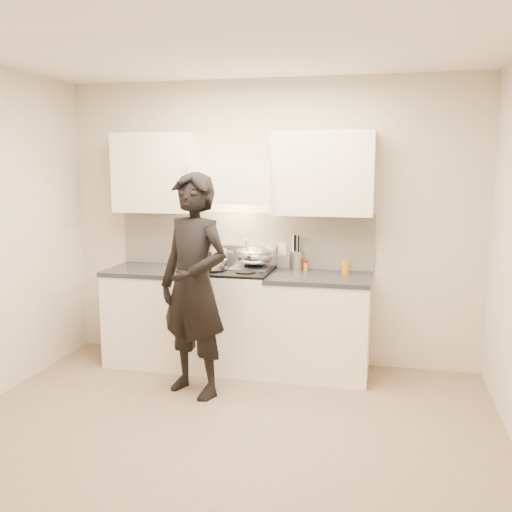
{
  "coord_description": "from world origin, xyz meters",
  "views": [
    {
      "loc": [
        1.11,
        -3.59,
        1.91
      ],
      "look_at": [
        0.03,
        1.05,
        1.14
      ],
      "focal_mm": 40.0,
      "sensor_mm": 36.0,
      "label": 1
    }
  ],
  "objects_px": {
    "wok": "(255,255)",
    "utensil_crock": "(296,259)",
    "counter_right": "(319,325)",
    "person": "(194,286)",
    "stove": "(231,318)"
  },
  "relations": [
    {
      "from": "wok",
      "to": "utensil_crock",
      "type": "bearing_deg",
      "value": 15.05
    },
    {
      "from": "counter_right",
      "to": "person",
      "type": "bearing_deg",
      "value": -144.51
    },
    {
      "from": "wok",
      "to": "person",
      "type": "relative_size",
      "value": 0.25
    },
    {
      "from": "stove",
      "to": "person",
      "type": "xyz_separation_m",
      "value": [
        -0.12,
        -0.68,
        0.45
      ]
    },
    {
      "from": "stove",
      "to": "person",
      "type": "height_order",
      "value": "person"
    },
    {
      "from": "wok",
      "to": "counter_right",
      "type": "bearing_deg",
      "value": -12.91
    },
    {
      "from": "counter_right",
      "to": "wok",
      "type": "distance_m",
      "value": 0.88
    },
    {
      "from": "stove",
      "to": "wok",
      "type": "xyz_separation_m",
      "value": [
        0.2,
        0.14,
        0.58
      ]
    },
    {
      "from": "counter_right",
      "to": "person",
      "type": "distance_m",
      "value": 1.26
    },
    {
      "from": "stove",
      "to": "person",
      "type": "bearing_deg",
      "value": -100.32
    },
    {
      "from": "wok",
      "to": "utensil_crock",
      "type": "distance_m",
      "value": 0.39
    },
    {
      "from": "stove",
      "to": "utensil_crock",
      "type": "height_order",
      "value": "utensil_crock"
    },
    {
      "from": "counter_right",
      "to": "utensil_crock",
      "type": "distance_m",
      "value": 0.66
    },
    {
      "from": "counter_right",
      "to": "utensil_crock",
      "type": "bearing_deg",
      "value": 136.27
    },
    {
      "from": "counter_right",
      "to": "wok",
      "type": "height_order",
      "value": "wok"
    }
  ]
}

